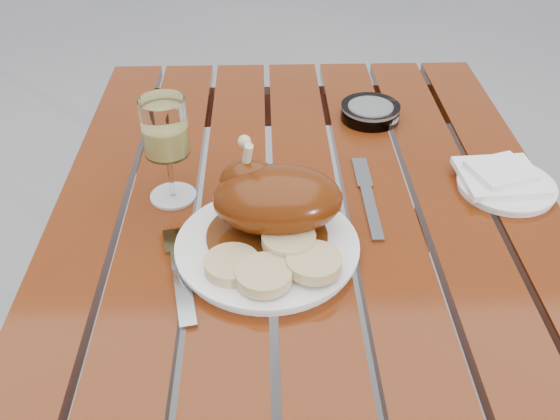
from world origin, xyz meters
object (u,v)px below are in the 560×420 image
object	(u,v)px
side_plate	(506,186)
ashtray	(370,112)
table	(304,386)
dinner_plate	(267,247)
wine_glass	(168,151)

from	to	relation	value
side_plate	ashtray	world-z (taller)	ashtray
table	ashtray	size ratio (longest dim) A/B	10.50
dinner_plate	side_plate	world-z (taller)	dinner_plate
wine_glass	table	bearing A→B (deg)	-23.24
table	dinner_plate	distance (m)	0.39
side_plate	dinner_plate	bearing A→B (deg)	-159.70
side_plate	wine_glass	bearing A→B (deg)	-179.41
side_plate	ashtray	size ratio (longest dim) A/B	1.39
table	ashtray	bearing A→B (deg)	67.76
wine_glass	side_plate	world-z (taller)	wine_glass
table	ashtray	xyz separation A→B (m)	(0.14, 0.34, 0.39)
wine_glass	ashtray	xyz separation A→B (m)	(0.35, 0.25, -0.07)
table	dinner_plate	world-z (taller)	dinner_plate
wine_glass	side_plate	bearing A→B (deg)	0.59
table	wine_glass	distance (m)	0.52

